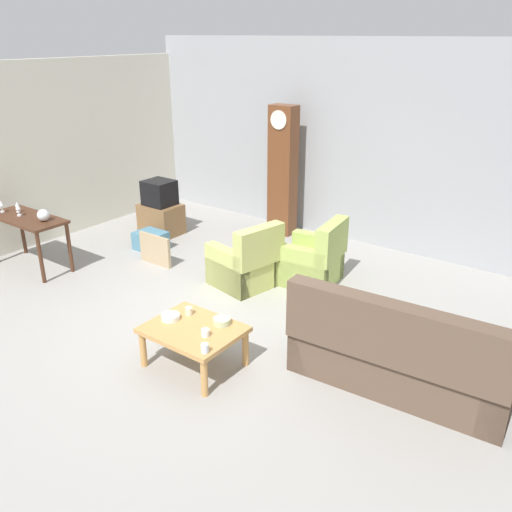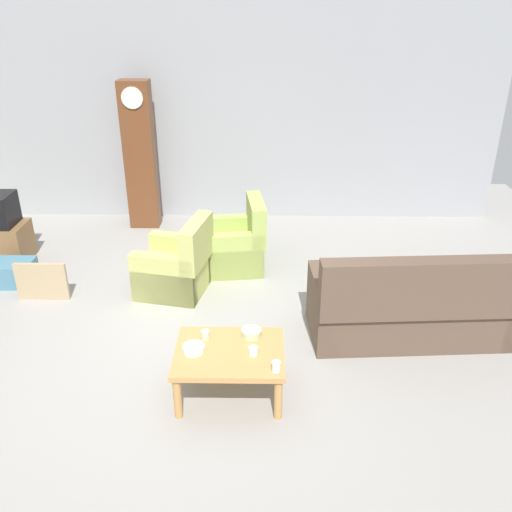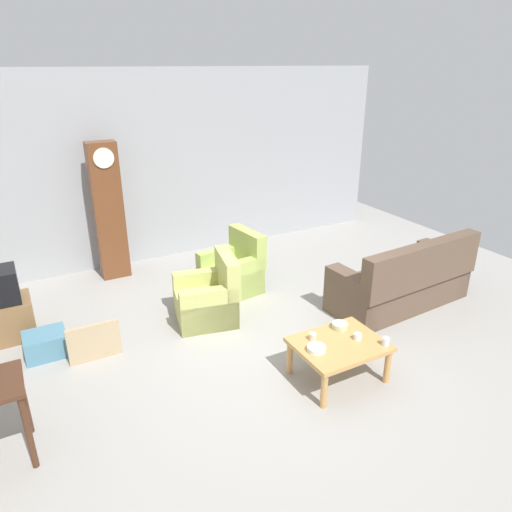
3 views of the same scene
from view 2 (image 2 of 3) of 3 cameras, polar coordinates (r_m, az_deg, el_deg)
ground_plane at (r=5.80m, az=-5.60°, el=-8.71°), size 10.40×10.40×0.00m
garage_door_wall at (r=8.53m, az=-3.52°, el=14.49°), size 8.40×0.16×3.20m
couch_floral at (r=5.87m, az=16.21°, el=-5.14°), size 2.15×1.01×1.04m
armchair_olive_near at (r=6.59m, az=-8.29°, el=-1.23°), size 0.93×0.90×0.92m
armchair_olive_far at (r=7.09m, az=-2.15°, el=1.08°), size 0.88×0.85×0.92m
coffee_table_wood at (r=4.89m, az=-2.77°, el=-10.48°), size 0.96×0.76×0.45m
grandfather_clock at (r=8.35m, az=-12.01°, el=10.16°), size 0.44×0.30×2.18m
tv_stand_cabinet at (r=8.03m, az=-24.98°, el=1.27°), size 0.68×0.52×0.52m
framed_picture_leaning at (r=6.85m, az=-21.46°, el=-2.48°), size 0.60×0.05×0.46m
storage_box_blue at (r=7.40m, az=-23.96°, el=-1.60°), size 0.48×0.40×0.29m
cup_white_porcelain at (r=4.78m, az=-0.29°, el=-9.87°), size 0.08×0.08×0.07m
cup_blue_rimmed at (r=4.59m, az=2.11°, el=-11.46°), size 0.08×0.08×0.09m
cup_cream_tall at (r=4.99m, az=-5.31°, el=-8.20°), size 0.08×0.08×0.08m
bowl_white_stacked at (r=4.85m, az=-6.54°, el=-9.58°), size 0.20×0.20×0.06m
bowl_shallow_green at (r=5.01m, az=-0.49°, el=-8.01°), size 0.18×0.18×0.07m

